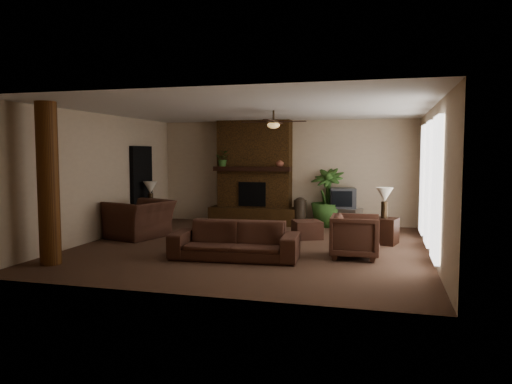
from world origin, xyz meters
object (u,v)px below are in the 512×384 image
(log_column, at_px, (48,184))
(lamp_right, at_px, (385,197))
(ottoman, at_px, (307,230))
(coffee_table, at_px, (239,229))
(floor_plant, at_px, (327,210))
(side_table_right, at_px, (385,231))
(sofa, at_px, (235,234))
(armchair_right, at_px, (355,234))
(tv_stand, at_px, (344,218))
(floor_vase, at_px, (300,210))
(side_table_left, at_px, (154,217))
(lamp_left, at_px, (150,189))
(armchair_left, at_px, (140,213))

(log_column, relative_size, lamp_right, 4.31)
(log_column, distance_m, ottoman, 5.50)
(coffee_table, xyz_separation_m, ottoman, (1.20, 1.35, -0.17))
(floor_plant, distance_m, side_table_right, 2.58)
(side_table_right, bearing_deg, lamp_right, 142.30)
(sofa, xyz_separation_m, lamp_right, (2.63, 2.21, 0.55))
(armchair_right, bearing_deg, coffee_table, 77.93)
(armchair_right, distance_m, tv_stand, 3.72)
(floor_vase, bearing_deg, ottoman, -75.11)
(log_column, bearing_deg, armchair_right, 20.18)
(ottoman, xyz_separation_m, floor_plant, (0.23, 1.89, 0.23))
(ottoman, bearing_deg, coffee_table, -131.46)
(floor_vase, bearing_deg, coffee_table, -103.60)
(floor_plant, distance_m, side_table_left, 4.50)
(ottoman, distance_m, floor_vase, 1.78)
(tv_stand, bearing_deg, lamp_left, -143.19)
(sofa, height_order, coffee_table, sofa)
(sofa, distance_m, floor_plant, 4.47)
(sofa, relative_size, lamp_right, 3.56)
(ottoman, relative_size, floor_plant, 0.39)
(floor_plant, xyz_separation_m, lamp_right, (1.45, -2.10, 0.57))
(log_column, distance_m, side_table_left, 4.29)
(armchair_left, relative_size, side_table_right, 2.36)
(ottoman, height_order, side_table_right, side_table_right)
(ottoman, bearing_deg, side_table_left, 173.37)
(side_table_right, bearing_deg, lamp_left, 173.59)
(log_column, distance_m, armchair_right, 5.50)
(coffee_table, relative_size, tv_stand, 1.41)
(side_table_left, bearing_deg, armchair_right, -23.46)
(log_column, distance_m, tv_stand, 7.29)
(armchair_right, distance_m, coffee_table, 2.41)
(coffee_table, xyz_separation_m, tv_stand, (1.86, 3.24, -0.12))
(armchair_left, distance_m, floor_vase, 4.15)
(coffee_table, height_order, floor_plant, floor_plant)
(coffee_table, xyz_separation_m, side_table_left, (-2.85, 1.82, -0.10))
(armchair_left, xyz_separation_m, side_table_left, (-0.34, 1.35, -0.29))
(floor_vase, relative_size, lamp_right, 1.18)
(side_table_right, bearing_deg, side_table_left, 173.06)
(floor_plant, xyz_separation_m, side_table_right, (1.47, -2.12, -0.15))
(log_column, xyz_separation_m, ottoman, (3.92, 3.66, -1.20))
(coffee_table, bearing_deg, tv_stand, 60.10)
(floor_plant, distance_m, lamp_left, 4.60)
(tv_stand, xyz_separation_m, side_table_right, (1.03, -2.12, 0.03))
(sofa, relative_size, side_table_left, 4.21)
(sofa, relative_size, tv_stand, 2.72)
(coffee_table, bearing_deg, lamp_left, 148.56)
(armchair_left, relative_size, coffee_table, 1.08)
(ottoman, bearing_deg, sofa, -111.41)
(coffee_table, distance_m, side_table_right, 3.11)
(armchair_right, bearing_deg, lamp_left, 65.67)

